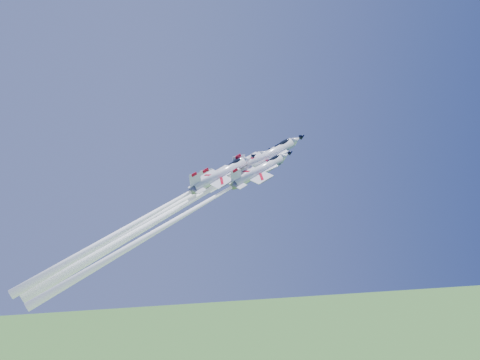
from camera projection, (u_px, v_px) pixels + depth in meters
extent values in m
cylinder|color=white|center=(265.00, 158.00, 103.24)|extent=(7.52, 5.97, 12.22)
cone|color=white|center=(296.00, 140.00, 105.70)|extent=(3.22, 2.85, 3.35)
cone|color=black|center=(303.00, 136.00, 106.27)|extent=(1.62, 1.44, 1.68)
cone|color=slate|center=(236.00, 174.00, 100.98)|extent=(2.74, 2.50, 2.35)
ellipsoid|color=black|center=(284.00, 143.00, 104.53)|extent=(3.37, 1.82, 2.54)
cube|color=black|center=(277.00, 145.00, 103.90)|extent=(1.19, 0.43, 0.86)
cube|color=white|center=(261.00, 162.00, 102.94)|extent=(6.18, 10.33, 4.17)
cube|color=white|center=(272.00, 151.00, 105.25)|extent=(3.34, 1.77, 1.96)
cube|color=white|center=(279.00, 154.00, 103.01)|extent=(3.34, 1.77, 1.96)
cube|color=white|center=(241.00, 172.00, 101.35)|extent=(3.23, 5.67, 2.22)
cube|color=white|center=(239.00, 164.00, 100.73)|extent=(3.56, 1.42, 3.93)
cube|color=#B8091E|center=(238.00, 156.00, 100.24)|extent=(1.40, 0.52, 1.13)
cube|color=black|center=(267.00, 162.00, 103.65)|extent=(9.42, 1.95, 5.17)
sphere|color=white|center=(235.00, 175.00, 100.89)|extent=(1.11, 0.99, 1.10)
cone|color=white|center=(137.00, 232.00, 93.96)|extent=(19.87, 14.90, 37.92)
cylinder|color=white|center=(234.00, 171.00, 106.94)|extent=(7.80, 6.20, 12.69)
cone|color=white|center=(265.00, 153.00, 109.49)|extent=(3.35, 2.96, 3.48)
cone|color=black|center=(272.00, 149.00, 110.09)|extent=(1.68, 1.49, 1.75)
cone|color=slate|center=(204.00, 189.00, 104.59)|extent=(2.84, 2.60, 2.45)
ellipsoid|color=black|center=(253.00, 156.00, 108.28)|extent=(3.50, 1.88, 2.64)
cube|color=black|center=(246.00, 159.00, 107.62)|extent=(1.24, 0.44, 0.89)
cube|color=white|center=(229.00, 176.00, 106.63)|extent=(6.41, 10.73, 4.33)
cube|color=white|center=(241.00, 165.00, 109.02)|extent=(3.47, 1.83, 2.03)
cube|color=white|center=(248.00, 168.00, 106.70)|extent=(3.47, 1.83, 2.03)
cube|color=white|center=(209.00, 186.00, 104.98)|extent=(3.36, 5.89, 2.31)
cube|color=white|center=(207.00, 178.00, 104.33)|extent=(3.70, 1.48, 4.08)
cube|color=#B8091E|center=(206.00, 171.00, 103.83)|extent=(1.45, 0.54, 1.17)
cube|color=black|center=(236.00, 176.00, 107.36)|extent=(9.78, 2.03, 5.37)
sphere|color=white|center=(203.00, 189.00, 104.50)|extent=(1.15, 1.02, 1.14)
cone|color=white|center=(120.00, 237.00, 98.51)|extent=(17.58, 13.26, 33.06)
cylinder|color=white|center=(259.00, 171.00, 97.49)|extent=(6.09, 4.83, 9.90)
cone|color=white|center=(285.00, 156.00, 99.48)|extent=(2.61, 2.31, 2.71)
cone|color=black|center=(291.00, 152.00, 99.94)|extent=(1.31, 1.16, 1.36)
cone|color=slate|center=(234.00, 186.00, 95.66)|extent=(2.22, 2.03, 1.91)
ellipsoid|color=black|center=(275.00, 158.00, 98.53)|extent=(2.73, 1.47, 2.06)
cube|color=black|center=(269.00, 161.00, 98.02)|extent=(0.97, 0.34, 0.69)
cube|color=white|center=(255.00, 175.00, 97.25)|extent=(5.00, 8.36, 3.38)
cube|color=white|center=(265.00, 166.00, 99.11)|extent=(2.70, 1.43, 1.59)
cube|color=white|center=(271.00, 168.00, 97.30)|extent=(2.70, 1.43, 1.59)
cube|color=white|center=(238.00, 184.00, 95.96)|extent=(2.62, 4.59, 1.80)
cube|color=white|center=(236.00, 177.00, 95.46)|extent=(2.89, 1.15, 3.18)
cube|color=#B8091E|center=(235.00, 171.00, 95.06)|extent=(1.13, 0.42, 0.92)
cube|color=black|center=(260.00, 175.00, 97.82)|extent=(7.62, 1.58, 4.19)
sphere|color=white|center=(233.00, 186.00, 95.59)|extent=(0.90, 0.80, 0.89)
cone|color=white|center=(137.00, 242.00, 89.21)|extent=(18.02, 13.47, 34.70)
cylinder|color=white|center=(220.00, 175.00, 98.56)|extent=(6.43, 5.10, 10.45)
cone|color=white|center=(248.00, 159.00, 100.66)|extent=(2.75, 2.44, 2.86)
cone|color=black|center=(254.00, 155.00, 101.15)|extent=(1.39, 1.23, 1.44)
cone|color=slate|center=(193.00, 190.00, 96.62)|extent=(2.34, 2.14, 2.01)
ellipsoid|color=black|center=(237.00, 162.00, 99.66)|extent=(2.88, 1.55, 2.17)
cube|color=black|center=(231.00, 164.00, 99.12)|extent=(1.02, 0.36, 0.73)
cube|color=white|center=(215.00, 179.00, 98.30)|extent=(5.28, 8.83, 3.57)
cube|color=white|center=(227.00, 169.00, 100.27)|extent=(2.86, 1.51, 1.68)
cube|color=white|center=(232.00, 172.00, 98.36)|extent=(2.86, 1.51, 1.68)
cube|color=white|center=(197.00, 189.00, 96.94)|extent=(2.76, 4.85, 1.90)
cube|color=white|center=(195.00, 181.00, 96.41)|extent=(3.05, 1.22, 3.36)
cube|color=#B8091E|center=(194.00, 174.00, 95.99)|extent=(1.19, 0.44, 0.97)
cube|color=black|center=(221.00, 179.00, 98.90)|extent=(8.05, 1.67, 4.42)
sphere|color=white|center=(192.00, 191.00, 96.55)|extent=(0.95, 0.84, 0.94)
cone|color=white|center=(107.00, 239.00, 90.95)|extent=(16.16, 12.14, 30.71)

